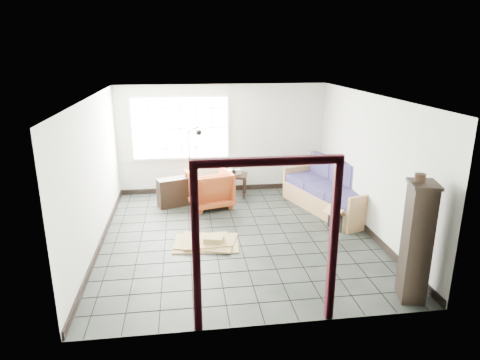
{
  "coord_description": "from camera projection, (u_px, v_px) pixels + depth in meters",
  "views": [
    {
      "loc": [
        -0.95,
        -7.34,
        3.38
      ],
      "look_at": [
        0.09,
        0.3,
        1.01
      ],
      "focal_mm": 32.0,
      "sensor_mm": 36.0,
      "label": 1
    }
  ],
  "objects": [
    {
      "name": "armchair",
      "position": [
        209.0,
        187.0,
        9.46
      ],
      "size": [
        1.07,
        1.03,
        0.91
      ],
      "primitive_type": "imported",
      "rotation": [
        0.0,
        0.0,
        3.41
      ],
      "color": "brown",
      "rests_on": "ground"
    },
    {
      "name": "open_box",
      "position": [
        345.0,
        219.0,
        8.42
      ],
      "size": [
        0.92,
        0.68,
        0.47
      ],
      "rotation": [
        0.0,
        0.0,
        0.38
      ],
      "color": "olive",
      "rests_on": "ground"
    },
    {
      "name": "side_table",
      "position": [
        237.0,
        178.0,
        10.16
      ],
      "size": [
        0.58,
        0.58,
        0.53
      ],
      "rotation": [
        0.0,
        0.0,
        -0.23
      ],
      "color": "black",
      "rests_on": "ground"
    },
    {
      "name": "console_shelf",
      "position": [
        176.0,
        192.0,
        9.56
      ],
      "size": [
        0.88,
        0.57,
        0.64
      ],
      "rotation": [
        0.0,
        0.0,
        0.34
      ],
      "color": "black",
      "rests_on": "ground"
    },
    {
      "name": "cardboard_pile",
      "position": [
        207.0,
        242.0,
        7.72
      ],
      "size": [
        1.23,
        1.01,
        0.17
      ],
      "rotation": [
        0.0,
        0.0,
        -0.15
      ],
      "color": "olive",
      "rests_on": "ground"
    },
    {
      "name": "projector",
      "position": [
        233.0,
        172.0,
        10.17
      ],
      "size": [
        0.38,
        0.34,
        0.11
      ],
      "rotation": [
        0.0,
        0.0,
        0.39
      ],
      "color": "silver",
      "rests_on": "side_table"
    },
    {
      "name": "futon_sofa",
      "position": [
        333.0,
        193.0,
        9.27
      ],
      "size": [
        1.59,
        2.56,
        1.06
      ],
      "rotation": [
        0.0,
        0.0,
        0.31
      ],
      "color": "#8D623F",
      "rests_on": "ground"
    },
    {
      "name": "room_shell",
      "position": [
        237.0,
        149.0,
        7.6
      ],
      "size": [
        5.02,
        5.52,
        2.61
      ],
      "color": "beige",
      "rests_on": "ground"
    },
    {
      "name": "pot",
      "position": [
        420.0,
        178.0,
        5.59
      ],
      "size": [
        0.19,
        0.19,
        0.11
      ],
      "rotation": [
        0.0,
        0.0,
        0.37
      ],
      "color": "black",
      "rests_on": "tall_shelf"
    },
    {
      "name": "window_panel",
      "position": [
        180.0,
        128.0,
        10.03
      ],
      "size": [
        2.32,
        0.08,
        1.52
      ],
      "color": "silver",
      "rests_on": "ground"
    },
    {
      "name": "doorway_trim",
      "position": [
        267.0,
        224.0,
        5.11
      ],
      "size": [
        1.8,
        0.08,
        2.2
      ],
      "color": "#360C14",
      "rests_on": "ground"
    },
    {
      "name": "table_lamp",
      "position": [
        234.0,
        165.0,
        9.98
      ],
      "size": [
        0.28,
        0.28,
        0.37
      ],
      "rotation": [
        0.0,
        0.0,
        0.22
      ],
      "color": "black",
      "rests_on": "side_table"
    },
    {
      "name": "ground",
      "position": [
        238.0,
        236.0,
        8.07
      ],
      "size": [
        5.5,
        5.5,
        0.0
      ],
      "primitive_type": "plane",
      "color": "black",
      "rests_on": "ground"
    },
    {
      "name": "tall_shelf",
      "position": [
        417.0,
        241.0,
        5.82
      ],
      "size": [
        0.47,
        0.54,
        1.71
      ],
      "rotation": [
        0.0,
        0.0,
        -0.26
      ],
      "color": "black",
      "rests_on": "ground"
    },
    {
      "name": "floor_lamp",
      "position": [
        194.0,
        160.0,
        9.93
      ],
      "size": [
        0.45,
        0.34,
        1.7
      ],
      "rotation": [
        0.0,
        0.0,
        -0.09
      ],
      "color": "black",
      "rests_on": "ground"
    }
  ]
}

